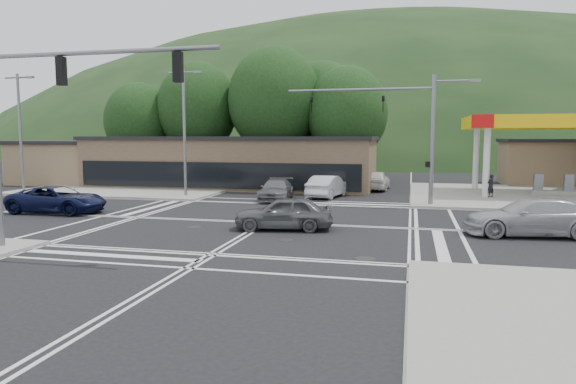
% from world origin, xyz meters
% --- Properties ---
extents(ground, '(120.00, 120.00, 0.00)m').
position_xyz_m(ground, '(0.00, 0.00, 0.00)').
color(ground, black).
rests_on(ground, ground).
extents(sidewalk_ne, '(16.00, 16.00, 0.15)m').
position_xyz_m(sidewalk_ne, '(15.00, 15.00, 0.07)').
color(sidewalk_ne, gray).
rests_on(sidewalk_ne, ground).
extents(sidewalk_nw, '(16.00, 16.00, 0.15)m').
position_xyz_m(sidewalk_nw, '(-15.00, 15.00, 0.07)').
color(sidewalk_nw, gray).
rests_on(sidewalk_nw, ground).
extents(gas_station_canopy, '(12.32, 8.34, 5.75)m').
position_xyz_m(gas_station_canopy, '(16.99, 15.99, 5.04)').
color(gas_station_canopy, silver).
rests_on(gas_station_canopy, ground).
extents(convenience_store, '(10.00, 6.00, 3.80)m').
position_xyz_m(convenience_store, '(20.00, 25.00, 1.90)').
color(convenience_store, '#846B4F').
rests_on(convenience_store, ground).
extents(commercial_row, '(24.00, 8.00, 4.00)m').
position_xyz_m(commercial_row, '(-8.00, 17.00, 2.00)').
color(commercial_row, brown).
rests_on(commercial_row, ground).
extents(commercial_nw, '(8.00, 7.00, 3.60)m').
position_xyz_m(commercial_nw, '(-24.00, 17.00, 1.80)').
color(commercial_nw, '#846B4F').
rests_on(commercial_nw, ground).
extents(hill_north, '(252.00, 126.00, 140.00)m').
position_xyz_m(hill_north, '(0.00, 90.00, 0.00)').
color(hill_north, '#1A3417').
rests_on(hill_north, ground).
extents(tree_n_a, '(8.00, 8.00, 11.75)m').
position_xyz_m(tree_n_a, '(-14.00, 24.00, 7.14)').
color(tree_n_a, '#382619').
rests_on(tree_n_a, ground).
extents(tree_n_b, '(9.00, 9.00, 12.98)m').
position_xyz_m(tree_n_b, '(-6.00, 24.00, 7.79)').
color(tree_n_b, '#382619').
rests_on(tree_n_b, ground).
extents(tree_n_c, '(7.60, 7.60, 10.87)m').
position_xyz_m(tree_n_c, '(1.00, 24.00, 6.49)').
color(tree_n_c, '#382619').
rests_on(tree_n_c, ground).
extents(tree_n_d, '(6.80, 6.80, 9.76)m').
position_xyz_m(tree_n_d, '(-20.00, 23.00, 5.84)').
color(tree_n_d, '#382619').
rests_on(tree_n_d, ground).
extents(tree_n_e, '(8.40, 8.40, 11.98)m').
position_xyz_m(tree_n_e, '(-2.00, 28.00, 7.14)').
color(tree_n_e, '#382619').
rests_on(tree_n_e, ground).
extents(streetlight_nw, '(2.50, 0.25, 9.00)m').
position_xyz_m(streetlight_nw, '(-8.44, 9.00, 5.05)').
color(streetlight_nw, slate).
rests_on(streetlight_nw, ground).
extents(streetlight_w, '(2.50, 0.25, 9.00)m').
position_xyz_m(streetlight_w, '(-21.94, 9.00, 5.05)').
color(streetlight_w, slate).
rests_on(streetlight_w, ground).
extents(signal_mast_ne, '(11.65, 0.30, 8.00)m').
position_xyz_m(signal_mast_ne, '(6.95, 8.20, 5.07)').
color(signal_mast_ne, slate).
rests_on(signal_mast_ne, ground).
extents(signal_mast_sw, '(9.14, 0.28, 8.00)m').
position_xyz_m(signal_mast_sw, '(-6.39, -8.20, 5.12)').
color(signal_mast_sw, slate).
rests_on(signal_mast_sw, ground).
extents(car_blue_west, '(5.52, 2.66, 1.51)m').
position_xyz_m(car_blue_west, '(-12.40, 0.50, 0.76)').
color(car_blue_west, '#0B1133').
rests_on(car_blue_west, ground).
extents(car_grey_center, '(4.78, 2.56, 1.55)m').
position_xyz_m(car_grey_center, '(1.31, -1.61, 0.77)').
color(car_grey_center, '#555759').
rests_on(car_grey_center, ground).
extents(car_silver_east, '(5.89, 2.89, 1.65)m').
position_xyz_m(car_silver_east, '(12.13, -0.53, 0.82)').
color(car_silver_east, '#A9ABB0').
rests_on(car_silver_east, ground).
extents(car_queue_a, '(2.44, 4.98, 1.57)m').
position_xyz_m(car_queue_a, '(1.27, 11.28, 0.79)').
color(car_queue_a, silver).
rests_on(car_queue_a, ground).
extents(car_queue_b, '(2.13, 4.79, 1.60)m').
position_xyz_m(car_queue_b, '(4.29, 17.27, 0.80)').
color(car_queue_b, silver).
rests_on(car_queue_b, ground).
extents(car_northbound, '(2.46, 5.04, 1.41)m').
position_xyz_m(car_northbound, '(-1.86, 9.00, 0.71)').
color(car_northbound, '#595B5E').
rests_on(car_northbound, ground).
extents(pedestrian, '(0.67, 0.66, 1.55)m').
position_xyz_m(pedestrian, '(12.32, 12.93, 0.93)').
color(pedestrian, black).
rests_on(pedestrian, sidewalk_ne).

